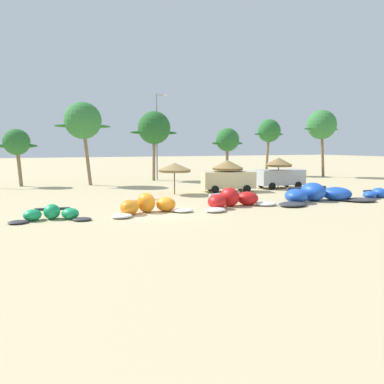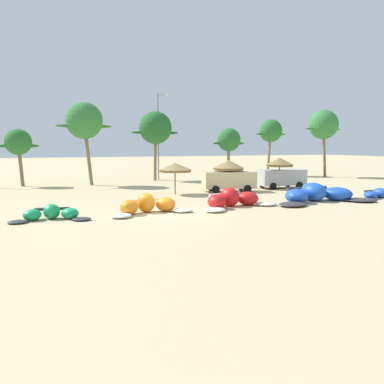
{
  "view_description": "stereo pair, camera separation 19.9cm",
  "coord_description": "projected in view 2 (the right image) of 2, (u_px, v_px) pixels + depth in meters",
  "views": [
    {
      "loc": [
        -7.82,
        -22.42,
        4.14
      ],
      "look_at": [
        2.79,
        2.0,
        1.0
      ],
      "focal_mm": 36.31,
      "sensor_mm": 36.0,
      "label": 1
    },
    {
      "loc": [
        -7.64,
        -22.5,
        4.14
      ],
      "look_at": [
        2.79,
        2.0,
        1.0
      ],
      "focal_mm": 36.31,
      "sensor_mm": 36.0,
      "label": 2
    }
  ],
  "objects": [
    {
      "name": "ground_plane",
      "position": [
        163.0,
        214.0,
        24.02
      ],
      "size": [
        260.0,
        260.0,
        0.0
      ],
      "primitive_type": "plane",
      "color": "#C6B284"
    },
    {
      "name": "kite_right",
      "position": [
        383.0,
        194.0,
        31.07
      ],
      "size": [
        5.29,
        2.86,
        0.8
      ],
      "color": "#333338",
      "rests_on": "ground"
    },
    {
      "name": "parked_van",
      "position": [
        280.0,
        177.0,
        38.51
      ],
      "size": [
        4.89,
        2.56,
        1.84
      ],
      "color": "#B2B7BC",
      "rests_on": "ground"
    },
    {
      "name": "palm_left",
      "position": [
        18.0,
        143.0,
        39.88
      ],
      "size": [
        4.03,
        2.69,
        5.94
      ],
      "color": "#7F6647",
      "rests_on": "ground"
    },
    {
      "name": "beach_umbrella_outermost",
      "position": [
        280.0,
        162.0,
        37.19
      ],
      "size": [
        2.62,
        2.62,
        3.06
      ],
      "color": "brown",
      "rests_on": "ground"
    },
    {
      "name": "parked_car_second",
      "position": [
        228.0,
        180.0,
        35.46
      ],
      "size": [
        5.06,
        2.98,
        1.84
      ],
      "color": "beige",
      "rests_on": "ground"
    },
    {
      "name": "palm_right",
      "position": [
        323.0,
        125.0,
        52.03
      ],
      "size": [
        5.87,
        3.92,
        9.0
      ],
      "color": "brown",
      "rests_on": "ground"
    },
    {
      "name": "palm_right_of_gap",
      "position": [
        271.0,
        131.0,
        54.47
      ],
      "size": [
        4.83,
        3.22,
        7.93
      ],
      "color": "#7F6647",
      "rests_on": "ground"
    },
    {
      "name": "kite_left_of_center",
      "position": [
        148.0,
        205.0,
        24.22
      ],
      "size": [
        5.58,
        2.82,
        1.24
      ],
      "color": "white",
      "rests_on": "ground"
    },
    {
      "name": "palm_center_right",
      "position": [
        229.0,
        140.0,
        47.59
      ],
      "size": [
        4.31,
        2.87,
        6.38
      ],
      "color": "#7F6647",
      "rests_on": "ground"
    },
    {
      "name": "palm_center_left",
      "position": [
        155.0,
        128.0,
        46.71
      ],
      "size": [
        5.91,
        3.94,
        8.34
      ],
      "color": "#7F6647",
      "rests_on": "ground"
    },
    {
      "name": "beach_umbrella_middle",
      "position": [
        175.0,
        167.0,
        33.37
      ],
      "size": [
        2.91,
        2.91,
        2.74
      ],
      "color": "brown",
      "rests_on": "ground"
    },
    {
      "name": "beach_umbrella_near_palms",
      "position": [
        228.0,
        165.0,
        35.8
      ],
      "size": [
        2.94,
        2.94,
        2.88
      ],
      "color": "brown",
      "rests_on": "ground"
    },
    {
      "name": "kite_center",
      "position": [
        233.0,
        200.0,
        26.64
      ],
      "size": [
        6.27,
        3.56,
        1.3
      ],
      "color": "white",
      "rests_on": "ground"
    },
    {
      "name": "palm_left_of_gap",
      "position": [
        84.0,
        121.0,
        40.7
      ],
      "size": [
        5.81,
        3.87,
        8.77
      ],
      "color": "#7F6647",
      "rests_on": "ground"
    },
    {
      "name": "kite_right_of_center",
      "position": [
        317.0,
        195.0,
        29.13
      ],
      "size": [
        8.78,
        4.19,
        1.39
      ],
      "color": "#333338",
      "rests_on": "ground"
    },
    {
      "name": "lamppost_west_center",
      "position": [
        159.0,
        133.0,
        47.72
      ],
      "size": [
        1.54,
        0.24,
        10.52
      ],
      "color": "gray",
      "rests_on": "ground"
    },
    {
      "name": "kite_left",
      "position": [
        51.0,
        214.0,
        22.0
      ],
      "size": [
        4.59,
        2.42,
        0.86
      ],
      "color": "#333338",
      "rests_on": "ground"
    }
  ]
}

